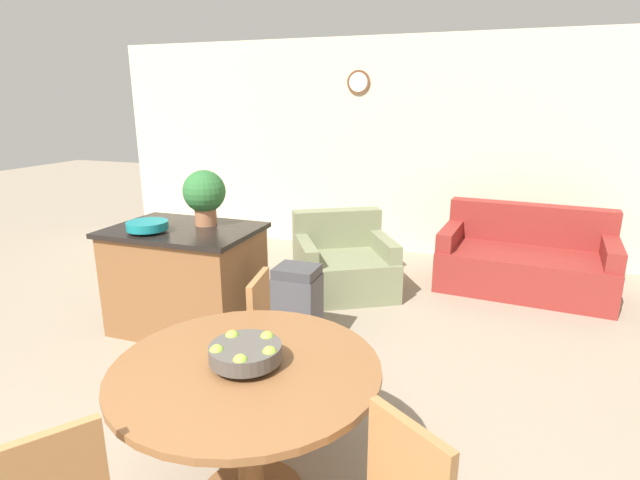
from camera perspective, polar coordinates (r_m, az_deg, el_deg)
wall_back at (r=6.50m, az=8.88°, el=10.34°), size 8.00×0.09×2.70m
dining_table at (r=2.49m, az=-8.28°, el=-17.44°), size 1.25×1.25×0.76m
dining_chair_far_side at (r=3.27m, az=-4.82°, el=-10.67°), size 0.49×0.49×0.88m
fruit_bowl at (r=2.37m, az=-8.51°, el=-12.57°), size 0.33×0.33×0.13m
kitchen_island at (r=4.47m, az=-14.98°, el=-4.27°), size 1.23×0.86×0.91m
teal_bowl at (r=4.26m, az=-19.12°, el=1.56°), size 0.33×0.33×0.09m
potted_plant at (r=4.34m, az=-13.08°, el=5.15°), size 0.36×0.36×0.47m
trash_bin at (r=4.07m, az=-2.60°, el=-7.58°), size 0.35×0.30×0.67m
couch at (r=5.72m, az=22.34°, el=-2.28°), size 1.79×1.13×0.85m
armchair at (r=5.22m, az=2.66°, el=-2.88°), size 1.28×1.27×0.80m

